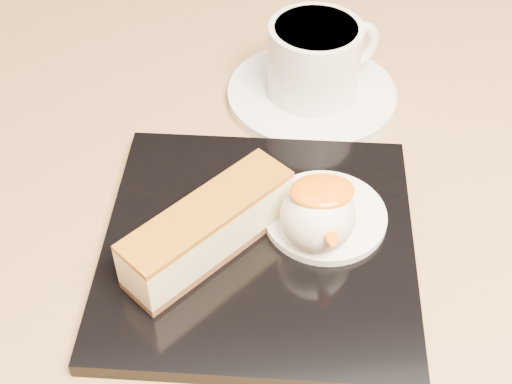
{
  "coord_description": "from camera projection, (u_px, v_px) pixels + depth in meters",
  "views": [
    {
      "loc": [
        -0.01,
        -0.33,
        1.12
      ],
      "look_at": [
        0.03,
        0.02,
        0.76
      ],
      "focal_mm": 50.0,
      "sensor_mm": 36.0,
      "label": 1
    }
  ],
  "objects": [
    {
      "name": "cream_smear",
      "position": [
        325.0,
        216.0,
        0.52
      ],
      "size": [
        0.09,
        0.09,
        0.01
      ],
      "primitive_type": "cylinder",
      "color": "white",
      "rests_on": "dessert_plate"
    },
    {
      "name": "coffee_cup",
      "position": [
        316.0,
        58.0,
        0.61
      ],
      "size": [
        0.1,
        0.08,
        0.06
      ],
      "rotation": [
        0.0,
        0.0,
        0.4
      ],
      "color": "white",
      "rests_on": "saucer"
    },
    {
      "name": "table",
      "position": [
        229.0,
        367.0,
        0.62
      ],
      "size": [
        0.8,
        0.8,
        0.72
      ],
      "color": "black",
      "rests_on": "ground"
    },
    {
      "name": "ice_cream_scoop",
      "position": [
        318.0,
        216.0,
        0.49
      ],
      "size": [
        0.05,
        0.05,
        0.05
      ],
      "primitive_type": "sphere",
      "color": "white",
      "rests_on": "cream_smear"
    },
    {
      "name": "dessert_plate",
      "position": [
        259.0,
        245.0,
        0.51
      ],
      "size": [
        0.25,
        0.25,
        0.01
      ],
      "primitive_type": "cube",
      "rotation": [
        0.0,
        0.0,
        -0.17
      ],
      "color": "black",
      "rests_on": "table"
    },
    {
      "name": "mint_sprig",
      "position": [
        281.0,
        191.0,
        0.53
      ],
      "size": [
        0.03,
        0.02,
        0.0
      ],
      "color": "green",
      "rests_on": "cream_smear"
    },
    {
      "name": "mango_sauce",
      "position": [
        322.0,
        191.0,
        0.47
      ],
      "size": [
        0.04,
        0.03,
        0.01
      ],
      "primitive_type": "ellipsoid",
      "color": "orange",
      "rests_on": "ice_cream_scoop"
    },
    {
      "name": "cheesecake",
      "position": [
        209.0,
        229.0,
        0.49
      ],
      "size": [
        0.12,
        0.11,
        0.04
      ],
      "rotation": [
        0.0,
        0.0,
        0.68
      ],
      "color": "brown",
      "rests_on": "dessert_plate"
    },
    {
      "name": "saucer",
      "position": [
        312.0,
        95.0,
        0.64
      ],
      "size": [
        0.15,
        0.15,
        0.01
      ],
      "primitive_type": "cylinder",
      "color": "white",
      "rests_on": "table"
    }
  ]
}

